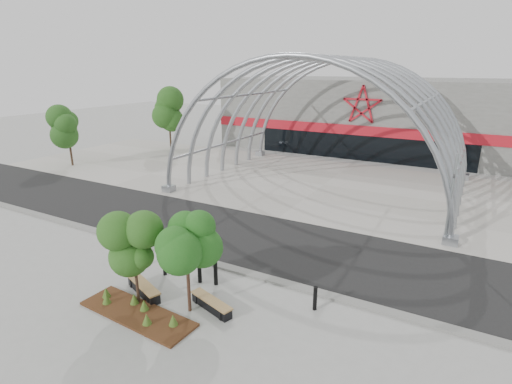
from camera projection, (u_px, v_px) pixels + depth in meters
The scene contains 19 objects.
ground at pixel (217, 263), 19.91m from camera, with size 140.00×140.00×0.00m, color #999994.
road at pixel (252, 237), 22.83m from camera, with size 140.00×7.00×0.02m, color black.
forecourt at pixel (324, 185), 32.83m from camera, with size 60.00×17.00×0.04m, color #A7A297.
kerb at pixel (214, 264), 19.68m from camera, with size 60.00×0.50×0.12m, color slate.
arena_building at pixel (378, 114), 46.61m from camera, with size 34.00×15.24×8.00m.
vault_canopy at pixel (324, 185), 32.83m from camera, with size 20.80×15.80×20.36m.
planting_bed at pixel (136, 311), 15.76m from camera, with size 5.17×1.87×0.54m.
signal_pole at pixel (451, 198), 21.22m from camera, with size 0.30×0.72×5.08m.
street_tree_0 at pixel (133, 244), 15.71m from camera, with size 1.64×1.64×3.74m.
street_tree_1 at pixel (186, 244), 15.13m from camera, with size 1.72×1.72×4.08m.
bench_0 at pixel (144, 289), 17.13m from camera, with size 2.38×1.34×0.49m.
bench_1 at pixel (211, 305), 16.03m from camera, with size 2.21×1.09×0.45m.
bollard_0 at pixel (136, 259), 19.34m from camera, with size 0.15×0.15×0.93m, color black.
bollard_1 at pixel (164, 265), 18.61m from camera, with size 0.17×0.17×1.07m, color black.
bollard_2 at pixel (200, 271), 17.96m from camera, with size 0.18×0.18×1.13m, color black.
bollard_3 at pixel (216, 273), 17.76m from camera, with size 0.18×0.18×1.13m, color black.
bollard_4 at pixel (315, 298), 15.94m from camera, with size 0.16×0.16×1.03m, color black.
bg_tree_0 at pixel (169, 111), 44.43m from camera, with size 3.00×3.00×6.45m.
bg_tree_2 at pixel (67, 126), 38.17m from camera, with size 2.55×2.55×5.38m.
Camera 1 is at (10.37, -14.74, 9.38)m, focal length 28.00 mm.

